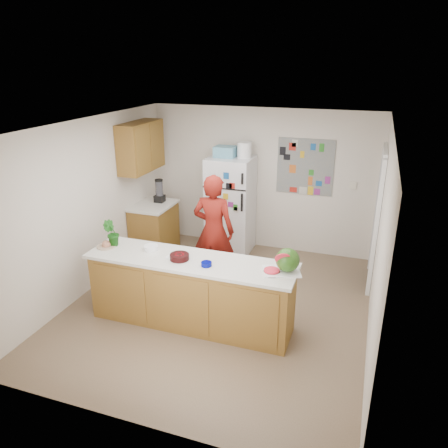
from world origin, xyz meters
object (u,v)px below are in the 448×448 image
(person, at_px, (214,231))
(cherry_bowl, at_px, (179,257))
(refrigerator, at_px, (231,205))
(watermelon, at_px, (288,260))

(person, relative_size, cherry_bowl, 7.14)
(refrigerator, height_order, watermelon, refrigerator)
(person, xyz_separation_m, cherry_bowl, (-0.02, -1.17, 0.09))
(watermelon, bearing_deg, refrigerator, 122.17)
(cherry_bowl, bearing_deg, watermelon, 4.52)
(refrigerator, xyz_separation_m, cherry_bowl, (0.13, -2.43, 0.11))
(refrigerator, height_order, person, person)
(person, bearing_deg, cherry_bowl, 87.63)
(watermelon, relative_size, cherry_bowl, 1.16)
(cherry_bowl, bearing_deg, refrigerator, 93.03)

